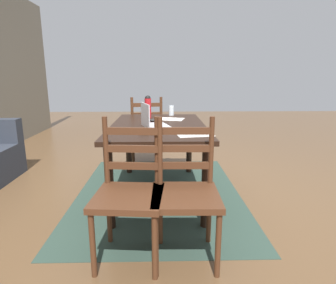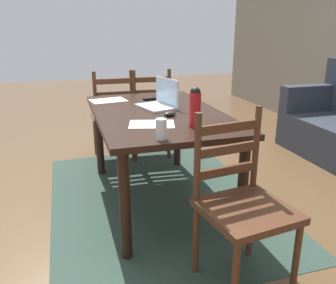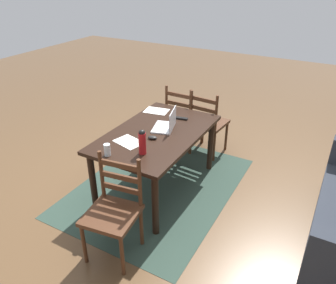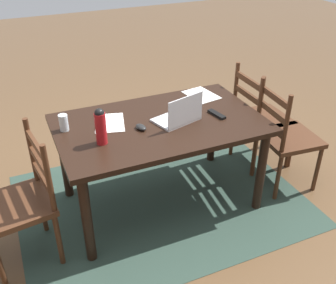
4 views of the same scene
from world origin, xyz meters
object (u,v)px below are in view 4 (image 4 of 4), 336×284
chair_left_far (285,137)px  water_bottle (101,126)px  drinking_glass (64,123)px  computer_mouse (141,127)px  laptop (180,115)px  dining_table (160,133)px  chair_right_far (22,203)px  chair_left_near (259,119)px  tv_remote (217,114)px

chair_left_far → water_bottle: water_bottle is taller
drinking_glass → computer_mouse: size_ratio=1.21×
laptop → computer_mouse: laptop is taller
dining_table → computer_mouse: (0.17, 0.05, 0.11)m
dining_table → computer_mouse: size_ratio=15.25×
computer_mouse → chair_right_far: bearing=-5.1°
water_bottle → chair_left_near: bearing=-168.5°
chair_left_far → computer_mouse: bearing=-6.4°
dining_table → drinking_glass: size_ratio=12.56×
chair_left_near → tv_remote: 0.73m
chair_right_far → tv_remote: bearing=-176.0°
dining_table → computer_mouse: 0.20m
dining_table → chair_left_near: chair_left_near is taller
chair_left_far → chair_left_near: bearing=-90.0°
drinking_glass → tv_remote: bearing=168.2°
drinking_glass → tv_remote: drinking_glass is taller
chair_left_far → chair_right_far: size_ratio=1.00×
tv_remote → chair_left_near: bearing=-167.6°
laptop → water_bottle: 0.61m
dining_table → laptop: 0.21m
drinking_glass → computer_mouse: 0.54m
tv_remote → laptop: bearing=-13.2°
drinking_glass → laptop: bearing=164.7°
chair_left_near → drinking_glass: 1.76m
chair_right_far → tv_remote: 1.52m
chair_right_far → computer_mouse: 0.94m
computer_mouse → dining_table: bearing=-177.9°
dining_table → chair_left_far: 1.08m
dining_table → laptop: (-0.13, 0.06, 0.15)m
chair_left_near → water_bottle: water_bottle is taller
chair_left_far → chair_left_near: same height
chair_left_far → chair_right_far: bearing=-0.1°
drinking_glass → chair_right_far: bearing=41.5°
computer_mouse → laptop: bearing=163.3°
tv_remote → chair_left_far: bearing=159.3°
chair_left_far → chair_right_far: same height
chair_right_far → water_bottle: water_bottle is taller
chair_left_near → water_bottle: size_ratio=3.69×
chair_left_far → computer_mouse: 1.26m
chair_left_near → water_bottle: 1.61m
chair_left_far → laptop: bearing=-7.4°
chair_left_near → drinking_glass: chair_left_near is taller
chair_right_far → water_bottle: bearing=-174.3°
drinking_glass → computer_mouse: (-0.50, 0.20, -0.04)m
dining_table → chair_left_far: (-1.05, 0.18, -0.19)m
chair_left_far → chair_left_near: (0.00, -0.37, 0.00)m
chair_right_far → laptop: bearing=-174.3°
dining_table → tv_remote: (-0.44, 0.08, 0.10)m
dining_table → chair_left_near: (-1.05, -0.19, -0.19)m
laptop → dining_table: bearing=-25.2°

